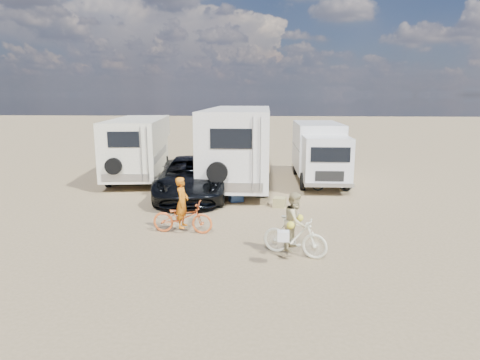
# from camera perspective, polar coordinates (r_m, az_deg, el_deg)

# --- Properties ---
(ground) EXTENTS (140.00, 140.00, 0.00)m
(ground) POSITION_cam_1_polar(r_m,az_deg,el_deg) (13.26, -3.32, -6.32)
(ground) COLOR #937C57
(ground) RESTS_ON ground
(rv_main) EXTENTS (2.76, 8.73, 3.48)m
(rv_main) POSITION_cam_1_polar(r_m,az_deg,el_deg) (19.29, -0.12, 4.67)
(rv_main) COLOR silver
(rv_main) RESTS_ON ground
(rv_left) EXTENTS (3.21, 7.10, 2.95)m
(rv_left) POSITION_cam_1_polar(r_m,az_deg,el_deg) (21.17, -13.77, 4.23)
(rv_left) COLOR beige
(rv_left) RESTS_ON ground
(box_truck) EXTENTS (2.19, 6.17, 2.75)m
(box_truck) POSITION_cam_1_polar(r_m,az_deg,el_deg) (19.96, 10.91, 3.64)
(box_truck) COLOR silver
(box_truck) RESTS_ON ground
(dark_suv) EXTENTS (3.30, 6.01, 1.59)m
(dark_suv) POSITION_cam_1_polar(r_m,az_deg,el_deg) (16.93, -6.77, 0.37)
(dark_suv) COLOR black
(dark_suv) RESTS_ON ground
(bike_man) EXTENTS (1.87, 0.77, 0.96)m
(bike_man) POSITION_cam_1_polar(r_m,az_deg,el_deg) (12.58, -7.93, -5.12)
(bike_man) COLOR #CD5721
(bike_man) RESTS_ON ground
(bike_woman) EXTENTS (1.79, 1.13, 1.04)m
(bike_woman) POSITION_cam_1_polar(r_m,az_deg,el_deg) (10.80, 7.57, -7.72)
(bike_woman) COLOR #E7E6C5
(bike_woman) RESTS_ON ground
(rider_man) EXTENTS (0.41, 0.59, 1.53)m
(rider_man) POSITION_cam_1_polar(r_m,az_deg,el_deg) (12.50, -7.97, -3.86)
(rider_man) COLOR #C6660F
(rider_man) RESTS_ON ground
(rider_woman) EXTENTS (0.81, 0.90, 1.51)m
(rider_woman) POSITION_cam_1_polar(r_m,az_deg,el_deg) (10.73, 7.60, -6.55)
(rider_woman) COLOR tan
(rider_woman) RESTS_ON ground
(bike_parked) EXTENTS (1.82, 0.71, 0.94)m
(bike_parked) POSITION_cam_1_polar(r_m,az_deg,el_deg) (18.28, 12.59, -0.04)
(bike_parked) COLOR #232623
(bike_parked) RESTS_ON ground
(cooler) EXTENTS (0.62, 0.54, 0.41)m
(cooler) POSITION_cam_1_polar(r_m,az_deg,el_deg) (16.14, -0.54, -2.26)
(cooler) COLOR navy
(cooler) RESTS_ON ground
(crate) EXTENTS (0.53, 0.53, 0.35)m
(crate) POSITION_cam_1_polar(r_m,az_deg,el_deg) (15.44, 5.48, -3.07)
(crate) COLOR #998D54
(crate) RESTS_ON ground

